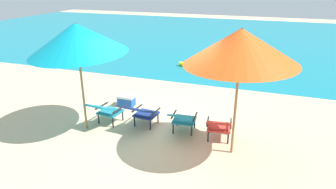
{
  "coord_description": "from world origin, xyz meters",
  "views": [
    {
      "loc": [
        2.3,
        -6.15,
        3.45
      ],
      "look_at": [
        0.0,
        0.36,
        0.75
      ],
      "focal_mm": 32.03,
      "sensor_mm": 36.0,
      "label": 1
    }
  ],
  "objects_px": {
    "lounge_chair_near_left": "(143,112)",
    "beach_umbrella_left": "(77,38)",
    "lounge_chair_near_right": "(183,118)",
    "cooler_box": "(126,101)",
    "lounge_chair_far_left": "(106,110)",
    "swim_buoy": "(198,65)",
    "beach_umbrella_right": "(241,47)",
    "lounge_chair_far_right": "(219,126)"
  },
  "relations": [
    {
      "from": "lounge_chair_near_left",
      "to": "beach_umbrella_left",
      "type": "distance_m",
      "value": 2.27
    },
    {
      "from": "lounge_chair_near_right",
      "to": "lounge_chair_near_left",
      "type": "bearing_deg",
      "value": -179.64
    },
    {
      "from": "beach_umbrella_left",
      "to": "cooler_box",
      "type": "height_order",
      "value": "beach_umbrella_left"
    },
    {
      "from": "lounge_chair_far_left",
      "to": "swim_buoy",
      "type": "bearing_deg",
      "value": 81.04
    },
    {
      "from": "beach_umbrella_right",
      "to": "cooler_box",
      "type": "relative_size",
      "value": 5.48
    },
    {
      "from": "swim_buoy",
      "to": "lounge_chair_near_left",
      "type": "relative_size",
      "value": 1.75
    },
    {
      "from": "swim_buoy",
      "to": "lounge_chair_far_left",
      "type": "distance_m",
      "value": 5.82
    },
    {
      "from": "lounge_chair_far_left",
      "to": "lounge_chair_far_right",
      "type": "xyz_separation_m",
      "value": [
        2.79,
        0.09,
        0.0
      ]
    },
    {
      "from": "lounge_chair_far_right",
      "to": "beach_umbrella_left",
      "type": "relative_size",
      "value": 0.3
    },
    {
      "from": "lounge_chair_near_left",
      "to": "beach_umbrella_right",
      "type": "bearing_deg",
      "value": -10.56
    },
    {
      "from": "swim_buoy",
      "to": "cooler_box",
      "type": "distance_m",
      "value": 4.61
    },
    {
      "from": "swim_buoy",
      "to": "lounge_chair_far_right",
      "type": "relative_size",
      "value": 1.71
    },
    {
      "from": "lounge_chair_far_left",
      "to": "beach_umbrella_right",
      "type": "bearing_deg",
      "value": -4.45
    },
    {
      "from": "lounge_chair_near_left",
      "to": "cooler_box",
      "type": "xyz_separation_m",
      "value": [
        -0.99,
        1.06,
        -0.24
      ]
    },
    {
      "from": "lounge_chair_near_right",
      "to": "beach_umbrella_left",
      "type": "distance_m",
      "value": 2.97
    },
    {
      "from": "lounge_chair_near_left",
      "to": "lounge_chair_near_right",
      "type": "bearing_deg",
      "value": 0.36
    },
    {
      "from": "lounge_chair_near_right",
      "to": "cooler_box",
      "type": "height_order",
      "value": "lounge_chair_near_right"
    },
    {
      "from": "swim_buoy",
      "to": "cooler_box",
      "type": "relative_size",
      "value": 3.33
    },
    {
      "from": "swim_buoy",
      "to": "beach_umbrella_left",
      "type": "xyz_separation_m",
      "value": [
        -1.28,
        -6.06,
        2.11
      ]
    },
    {
      "from": "lounge_chair_far_left",
      "to": "beach_umbrella_left",
      "type": "relative_size",
      "value": 0.3
    },
    {
      "from": "lounge_chair_far_right",
      "to": "beach_umbrella_right",
      "type": "xyz_separation_m",
      "value": [
        0.35,
        -0.34,
        1.86
      ]
    },
    {
      "from": "swim_buoy",
      "to": "beach_umbrella_left",
      "type": "relative_size",
      "value": 0.52
    },
    {
      "from": "beach_umbrella_left",
      "to": "cooler_box",
      "type": "bearing_deg",
      "value": 78.83
    },
    {
      "from": "swim_buoy",
      "to": "beach_umbrella_right",
      "type": "bearing_deg",
      "value": -69.54
    },
    {
      "from": "swim_buoy",
      "to": "cooler_box",
      "type": "bearing_deg",
      "value": -102.23
    },
    {
      "from": "lounge_chair_far_left",
      "to": "beach_umbrella_left",
      "type": "height_order",
      "value": "beach_umbrella_left"
    },
    {
      "from": "swim_buoy",
      "to": "beach_umbrella_left",
      "type": "distance_m",
      "value": 6.54
    },
    {
      "from": "swim_buoy",
      "to": "cooler_box",
      "type": "height_order",
      "value": "cooler_box"
    },
    {
      "from": "lounge_chair_near_right",
      "to": "lounge_chair_far_right",
      "type": "xyz_separation_m",
      "value": [
        0.85,
        -0.08,
        0.0
      ]
    },
    {
      "from": "swim_buoy",
      "to": "beach_umbrella_left",
      "type": "bearing_deg",
      "value": -101.96
    },
    {
      "from": "swim_buoy",
      "to": "lounge_chair_near_left",
      "type": "xyz_separation_m",
      "value": [
        0.01,
        -5.57,
        0.31
      ]
    },
    {
      "from": "beach_umbrella_left",
      "to": "cooler_box",
      "type": "xyz_separation_m",
      "value": [
        0.31,
        1.55,
        -2.04
      ]
    },
    {
      "from": "beach_umbrella_right",
      "to": "lounge_chair_near_left",
      "type": "bearing_deg",
      "value": 169.44
    },
    {
      "from": "beach_umbrella_right",
      "to": "lounge_chair_far_right",
      "type": "bearing_deg",
      "value": 136.21
    },
    {
      "from": "lounge_chair_near_right",
      "to": "lounge_chair_far_right",
      "type": "relative_size",
      "value": 0.98
    },
    {
      "from": "swim_buoy",
      "to": "lounge_chair_near_right",
      "type": "height_order",
      "value": "lounge_chair_near_right"
    },
    {
      "from": "swim_buoy",
      "to": "lounge_chair_far_right",
      "type": "distance_m",
      "value": 5.96
    },
    {
      "from": "lounge_chair_near_right",
      "to": "cooler_box",
      "type": "distance_m",
      "value": 2.28
    },
    {
      "from": "cooler_box",
      "to": "swim_buoy",
      "type": "bearing_deg",
      "value": 77.77
    },
    {
      "from": "lounge_chair_far_right",
      "to": "beach_umbrella_left",
      "type": "bearing_deg",
      "value": -172.61
    },
    {
      "from": "swim_buoy",
      "to": "lounge_chair_near_right",
      "type": "relative_size",
      "value": 1.75
    },
    {
      "from": "beach_umbrella_left",
      "to": "cooler_box",
      "type": "relative_size",
      "value": 6.42
    }
  ]
}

